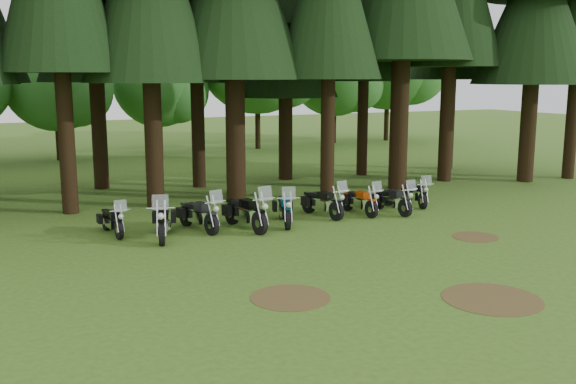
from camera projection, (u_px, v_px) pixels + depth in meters
name	position (u px, v px, depth m)	size (l,w,h in m)	color
ground	(358.00, 259.00, 17.34)	(120.00, 120.00, 0.00)	#375D1C
pine_back_4	(285.00, 1.00, 29.35)	(4.94, 4.94, 13.78)	black
decid_3	(61.00, 82.00, 36.90)	(6.12, 5.95, 7.65)	black
decid_4	(163.00, 84.00, 40.64)	(5.93, 5.76, 7.41)	black
decid_5	(264.00, 55.00, 42.59)	(8.45, 8.21, 10.56)	black
decid_6	(340.00, 72.00, 46.69)	(7.06, 6.86, 8.82)	black
decid_7	(394.00, 58.00, 48.29)	(8.44, 8.20, 10.55)	black
dirt_patch_0	(290.00, 297.00, 14.29)	(1.80, 1.80, 0.01)	#4C3D1E
dirt_patch_1	(475.00, 237.00, 19.68)	(1.40, 1.40, 0.01)	#4C3D1E
dirt_patch_2	(492.00, 299.00, 14.20)	(2.20, 2.20, 0.01)	#4C3D1E
motorcycle_0	(112.00, 222.00, 19.89)	(0.48, 2.00, 1.26)	black
motorcycle_1	(163.00, 222.00, 19.43)	(1.03, 2.46, 1.57)	black
motorcycle_2	(198.00, 215.00, 20.43)	(0.80, 2.33, 1.47)	black
motorcycle_3	(246.00, 213.00, 20.56)	(0.71, 2.52, 1.58)	black
motorcycle_4	(285.00, 210.00, 21.30)	(0.99, 2.28, 1.46)	black
motorcycle_5	(322.00, 203.00, 22.44)	(0.68, 2.26, 1.42)	black
motorcycle_6	(359.00, 202.00, 22.85)	(0.45, 2.12, 1.33)	black
motorcycle_7	(392.00, 201.00, 23.04)	(0.49, 2.16, 1.36)	black
motorcycle_8	(416.00, 194.00, 24.44)	(0.75, 2.06, 1.30)	black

